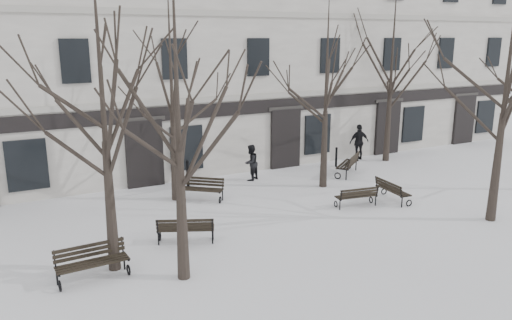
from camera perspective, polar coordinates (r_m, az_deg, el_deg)
ground at (r=16.69m, az=6.93°, el=-8.44°), size 100.00×100.00×0.00m
building at (r=27.12m, az=-8.63°, el=12.09°), size 40.40×10.20×11.40m
tree_0 at (r=13.45m, az=-17.36°, el=9.48°), size 6.08×6.08×8.68m
tree_1 at (r=12.49m, az=-9.07°, el=8.79°), size 5.87×5.87×8.39m
tree_2 at (r=18.62m, az=27.03°, el=10.48°), size 6.36×6.36×9.09m
tree_4 at (r=19.24m, az=-9.72°, el=10.32°), size 5.79×5.79×8.28m
tree_5 at (r=20.98m, az=8.09°, el=9.89°), size 5.48×5.48×7.82m
tree_6 at (r=26.27m, az=15.34°, el=11.77°), size 6.21×6.21×8.87m
bench_0 at (r=14.23m, az=-18.24°, el=-10.93°), size 1.91×0.79×0.94m
bench_1 at (r=15.90m, az=-8.05°, el=-7.77°), size 1.85×1.29×0.89m
bench_2 at (r=19.36m, az=11.45°, el=-4.04°), size 1.68×0.83×0.81m
bench_3 at (r=19.87m, az=-6.31°, el=-3.22°), size 1.77×1.61×0.90m
bench_4 at (r=23.73m, az=10.57°, el=-0.41°), size 1.95×1.74×0.99m
bench_5 at (r=20.37m, az=15.26°, el=-3.30°), size 0.77×1.72×0.84m
bollard_a at (r=21.68m, az=-7.81°, el=-1.42°), size 0.15×0.15×1.18m
bollard_b at (r=25.08m, az=9.16°, el=0.42°), size 0.13×0.13×1.00m
pedestrian_b at (r=22.59m, az=-0.60°, el=-2.31°), size 1.00×0.94×1.63m
pedestrian_c at (r=26.92m, az=11.60°, el=0.07°), size 1.16×0.63×1.88m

